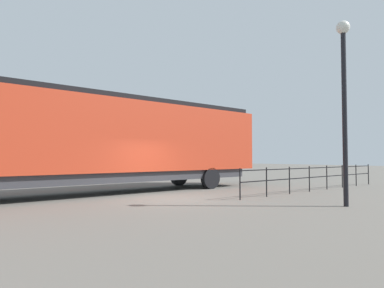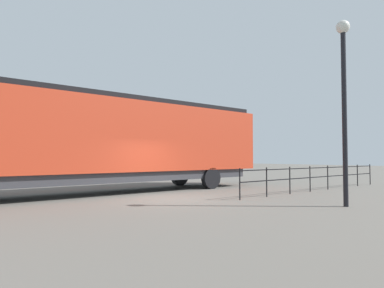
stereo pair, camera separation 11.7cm
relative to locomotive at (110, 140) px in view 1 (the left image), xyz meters
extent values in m
plane|color=#666059|center=(3.38, 0.91, -2.46)|extent=(120.00, 120.00, 0.00)
cube|color=red|center=(0.00, -0.63, 0.13)|extent=(3.02, 17.63, 3.18)
cube|color=black|center=(0.00, 6.71, -0.34)|extent=(2.90, 2.95, 2.22)
cube|color=black|center=(0.00, -0.63, 1.84)|extent=(2.72, 16.93, 0.24)
cube|color=#38383D|center=(0.00, -0.63, -1.68)|extent=(2.72, 16.22, 0.45)
cylinder|color=black|center=(-1.36, 5.01, -1.91)|extent=(0.30, 1.10, 1.10)
cylinder|color=black|center=(1.36, 5.01, -1.91)|extent=(0.30, 1.10, 1.10)
cylinder|color=black|center=(8.86, 4.25, 0.52)|extent=(0.16, 0.16, 5.96)
sphere|color=silver|center=(8.86, 4.25, 3.64)|extent=(0.45, 0.45, 0.45)
cube|color=black|center=(5.44, 8.52, -1.33)|extent=(0.04, 11.48, 0.04)
cube|color=black|center=(5.44, 8.52, -1.78)|extent=(0.04, 11.48, 0.04)
cylinder|color=black|center=(5.44, 2.78, -1.85)|extent=(0.05, 0.05, 1.22)
cylinder|color=black|center=(5.44, 4.42, -1.85)|extent=(0.05, 0.05, 1.22)
cylinder|color=black|center=(5.44, 6.06, -1.85)|extent=(0.05, 0.05, 1.22)
cylinder|color=black|center=(5.44, 7.70, -1.85)|extent=(0.05, 0.05, 1.22)
cylinder|color=black|center=(5.44, 9.34, -1.85)|extent=(0.05, 0.05, 1.22)
cylinder|color=black|center=(5.44, 10.98, -1.85)|extent=(0.05, 0.05, 1.22)
cylinder|color=black|center=(5.44, 12.62, -1.85)|extent=(0.05, 0.05, 1.22)
cylinder|color=black|center=(5.44, 14.26, -1.85)|extent=(0.05, 0.05, 1.22)
camera|label=1|loc=(14.24, -6.93, -0.80)|focal=31.32mm
camera|label=2|loc=(14.32, -6.84, -0.80)|focal=31.32mm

